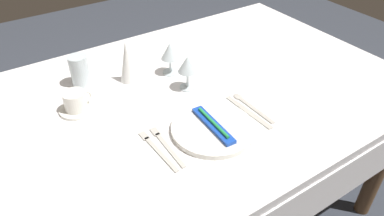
{
  "coord_description": "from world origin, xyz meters",
  "views": [
    {
      "loc": [
        -0.56,
        -0.95,
        1.52
      ],
      "look_at": [
        -0.0,
        -0.11,
        0.76
      ],
      "focal_mm": 34.0,
      "sensor_mm": 36.0,
      "label": 1
    }
  ],
  "objects": [
    {
      "name": "dinner_knife",
      "position": [
        0.16,
        -0.22,
        0.74
      ],
      "size": [
        0.03,
        0.23,
        0.0
      ],
      "color": "beige",
      "rests_on": "dining_table"
    },
    {
      "name": "napkin_folded",
      "position": [
        -0.1,
        0.2,
        0.83
      ],
      "size": [
        0.07,
        0.07,
        0.17
      ],
      "primitive_type": "cone",
      "color": "white",
      "rests_on": "dining_table"
    },
    {
      "name": "drink_tumbler",
      "position": [
        -0.26,
        0.28,
        0.79
      ],
      "size": [
        0.07,
        0.07,
        0.12
      ],
      "color": "silver",
      "rests_on": "dining_table"
    },
    {
      "name": "wine_glass_centre",
      "position": [
        0.07,
        0.16,
        0.83
      ],
      "size": [
        0.07,
        0.07,
        0.13
      ],
      "color": "silver",
      "rests_on": "dining_table"
    },
    {
      "name": "coffee_cup_left",
      "position": [
        -0.33,
        0.12,
        0.78
      ],
      "size": [
        0.1,
        0.08,
        0.07
      ],
      "color": "white",
      "rests_on": "saucer_left"
    },
    {
      "name": "fork_inner",
      "position": [
        -0.2,
        -0.21,
        0.74
      ],
      "size": [
        0.03,
        0.21,
        0.0
      ],
      "color": "beige",
      "rests_on": "dining_table"
    },
    {
      "name": "spoon_soup",
      "position": [
        0.19,
        -0.18,
        0.74
      ],
      "size": [
        0.03,
        0.21,
        0.01
      ],
      "color": "beige",
      "rests_on": "dining_table"
    },
    {
      "name": "saucer_left",
      "position": [
        -0.34,
        0.12,
        0.74
      ],
      "size": [
        0.12,
        0.12,
        0.01
      ],
      "primitive_type": "cylinder",
      "color": "white",
      "rests_on": "dining_table"
    },
    {
      "name": "dining_table",
      "position": [
        0.0,
        0.0,
        0.66
      ],
      "size": [
        1.8,
        1.11,
        0.74
      ],
      "color": "white",
      "rests_on": "ground"
    },
    {
      "name": "wine_glass_left",
      "position": [
        0.07,
        0.03,
        0.84
      ],
      "size": [
        0.07,
        0.07,
        0.14
      ],
      "color": "silver",
      "rests_on": "dining_table"
    },
    {
      "name": "dinner_plate",
      "position": [
        -0.0,
        -0.23,
        0.75
      ],
      "size": [
        0.28,
        0.28,
        0.02
      ],
      "primitive_type": "cylinder",
      "color": "white",
      "rests_on": "dining_table"
    },
    {
      "name": "fork_outer",
      "position": [
        -0.17,
        -0.21,
        0.74
      ],
      "size": [
        0.02,
        0.21,
        0.0
      ],
      "color": "beige",
      "rests_on": "dining_table"
    },
    {
      "name": "toothbrush_package",
      "position": [
        -0.0,
        -0.23,
        0.77
      ],
      "size": [
        0.05,
        0.21,
        0.02
      ],
      "color": "blue",
      "rests_on": "dinner_plate"
    }
  ]
}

